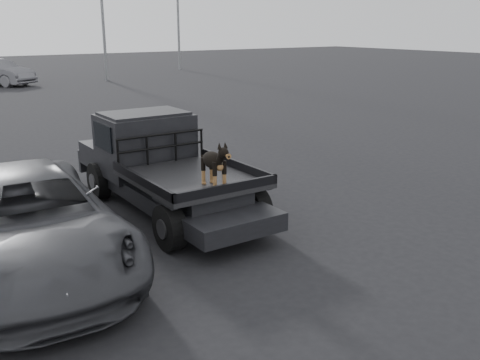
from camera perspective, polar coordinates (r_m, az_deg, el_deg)
ground at (r=8.69m, az=0.23°, el=-7.33°), size 120.00×120.00×0.00m
flatbed_ute at (r=10.34m, az=-7.70°, el=-0.85°), size 2.00×5.40×0.92m
ute_cab at (r=10.96m, az=-10.12°, el=4.88°), size 1.72×1.30×0.88m
headache_rack at (r=10.33m, az=-8.36°, el=3.33°), size 1.80×0.08×0.55m
dog at (r=8.71m, az=-2.83°, el=1.71°), size 0.32×0.60×0.74m
parked_suv at (r=8.34m, az=-21.88°, el=-4.23°), size 2.71×5.35×1.45m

